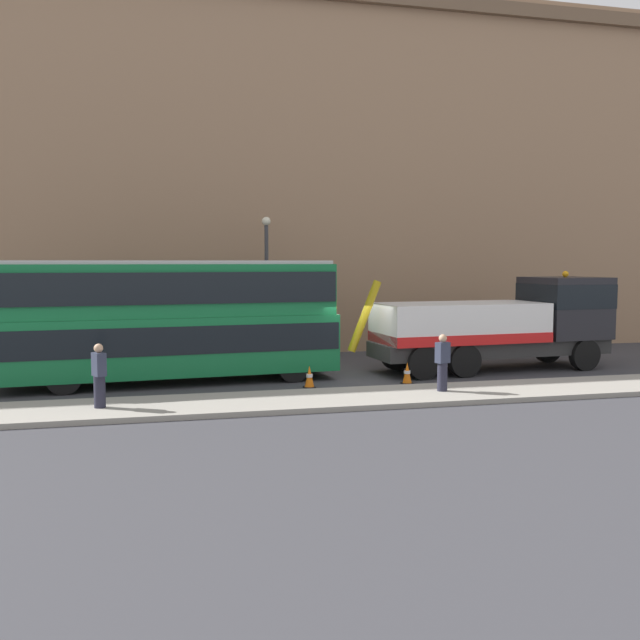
# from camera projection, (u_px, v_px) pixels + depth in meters

# --- Properties ---
(ground_plane) EXTENTS (120.00, 120.00, 0.00)m
(ground_plane) POSITION_uv_depth(u_px,v_px,m) (354.00, 376.00, 24.37)
(ground_plane) COLOR #38383D
(near_kerb) EXTENTS (60.00, 2.80, 0.15)m
(near_kerb) POSITION_uv_depth(u_px,v_px,m) (394.00, 396.00, 20.30)
(near_kerb) COLOR gray
(near_kerb) RESTS_ON ground_plane
(building_facade) EXTENTS (60.00, 1.50, 16.00)m
(building_facade) POSITION_uv_depth(u_px,v_px,m) (310.00, 169.00, 30.39)
(building_facade) COLOR #9E7A5B
(building_facade) RESTS_ON ground_plane
(recovery_tow_truck) EXTENTS (10.22, 3.27, 3.67)m
(recovery_tow_truck) POSITION_uv_depth(u_px,v_px,m) (502.00, 323.00, 25.64)
(recovery_tow_truck) COLOR #2D2D2D
(recovery_tow_truck) RESTS_ON ground_plane
(double_decker_bus) EXTENTS (11.16, 3.32, 4.06)m
(double_decker_bus) POSITION_uv_depth(u_px,v_px,m) (170.00, 316.00, 22.75)
(double_decker_bus) COLOR #146B38
(double_decker_bus) RESTS_ON ground_plane
(pedestrian_onlooker) EXTENTS (0.41, 0.47, 1.71)m
(pedestrian_onlooker) POSITION_uv_depth(u_px,v_px,m) (99.00, 376.00, 18.29)
(pedestrian_onlooker) COLOR #232333
(pedestrian_onlooker) RESTS_ON near_kerb
(pedestrian_bystander) EXTENTS (0.47, 0.39, 1.71)m
(pedestrian_bystander) POSITION_uv_depth(u_px,v_px,m) (442.00, 363.00, 20.66)
(pedestrian_bystander) COLOR #232333
(pedestrian_bystander) RESTS_ON near_kerb
(traffic_cone_near_bus) EXTENTS (0.36, 0.36, 0.72)m
(traffic_cone_near_bus) POSITION_uv_depth(u_px,v_px,m) (309.00, 377.00, 22.02)
(traffic_cone_near_bus) COLOR orange
(traffic_cone_near_bus) RESTS_ON ground_plane
(traffic_cone_midway) EXTENTS (0.36, 0.36, 0.72)m
(traffic_cone_midway) POSITION_uv_depth(u_px,v_px,m) (407.00, 374.00, 22.72)
(traffic_cone_midway) COLOR orange
(traffic_cone_midway) RESTS_ON ground_plane
(street_lamp) EXTENTS (0.36, 0.36, 5.83)m
(street_lamp) POSITION_uv_depth(u_px,v_px,m) (267.00, 275.00, 28.11)
(street_lamp) COLOR #38383D
(street_lamp) RESTS_ON ground_plane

